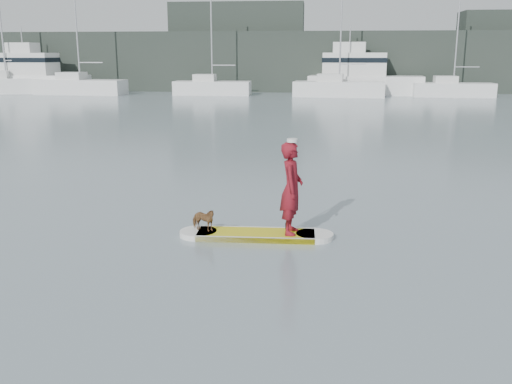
# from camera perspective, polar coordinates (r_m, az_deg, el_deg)

# --- Properties ---
(ground) EXTENTS (140.00, 140.00, 0.00)m
(ground) POSITION_cam_1_polar(r_m,az_deg,el_deg) (9.20, 16.20, -11.52)
(ground) COLOR slate
(ground) RESTS_ON ground
(paddleboard) EXTENTS (3.30, 0.86, 0.12)m
(paddleboard) POSITION_cam_1_polar(r_m,az_deg,el_deg) (12.22, 0.00, -4.28)
(paddleboard) COLOR gold
(paddleboard) RESTS_ON ground
(paddler) EXTENTS (0.51, 0.74, 1.95)m
(paddler) POSITION_cam_1_polar(r_m,az_deg,el_deg) (11.91, 3.58, 0.37)
(paddler) COLOR maroon
(paddler) RESTS_ON paddleboard
(white_cap) EXTENTS (0.22, 0.22, 0.07)m
(white_cap) POSITION_cam_1_polar(r_m,az_deg,el_deg) (11.72, 3.65, 5.17)
(white_cap) COLOR silver
(white_cap) RESTS_ON paddler
(dog) EXTENTS (0.65, 0.46, 0.50)m
(dog) POSITION_cam_1_polar(r_m,az_deg,el_deg) (12.27, -5.31, -2.75)
(dog) COLOR #55301D
(dog) RESTS_ON paddleboard
(paddle) EXTENTS (0.10, 0.30, 2.00)m
(paddle) POSITION_cam_1_polar(r_m,az_deg,el_deg) (12.25, 3.21, -0.68)
(paddle) COLOR black
(paddle) RESTS_ON ground
(sailboat_a) EXTENTS (9.03, 4.43, 12.56)m
(sailboat_a) POSITION_cam_1_polar(r_m,az_deg,el_deg) (61.88, -23.71, 9.82)
(sailboat_a) COLOR white
(sailboat_a) RESTS_ON ground
(sailboat_b) EXTENTS (8.79, 3.30, 12.79)m
(sailboat_b) POSITION_cam_1_polar(r_m,az_deg,el_deg) (57.98, -17.21, 10.18)
(sailboat_b) COLOR white
(sailboat_b) RESTS_ON ground
(sailboat_c) EXTENTS (7.19, 2.40, 10.32)m
(sailboat_c) POSITION_cam_1_polar(r_m,az_deg,el_deg) (54.95, -4.45, 10.44)
(sailboat_c) COLOR white
(sailboat_c) RESTS_ON ground
(sailboat_d) EXTENTS (8.40, 3.43, 12.03)m
(sailboat_d) POSITION_cam_1_polar(r_m,az_deg,el_deg) (53.06, 8.23, 10.34)
(sailboat_d) COLOR white
(sailboat_d) RESTS_ON ground
(sailboat_e) EXTENTS (7.19, 2.60, 10.29)m
(sailboat_e) POSITION_cam_1_polar(r_m,az_deg,el_deg) (55.45, 19.04, 9.75)
(sailboat_e) COLOR white
(sailboat_e) RESTS_ON ground
(motor_yacht_a) EXTENTS (11.03, 4.43, 6.45)m
(motor_yacht_a) POSITION_cam_1_polar(r_m,az_deg,el_deg) (56.37, 10.41, 11.41)
(motor_yacht_a) COLOR white
(motor_yacht_a) RESTS_ON ground
(motor_yacht_b) EXTENTS (10.06, 4.40, 6.43)m
(motor_yacht_b) POSITION_cam_1_polar(r_m,az_deg,el_deg) (61.90, -21.29, 10.90)
(motor_yacht_b) COLOR white
(motor_yacht_b) RESTS_ON ground
(shore_mass) EXTENTS (90.00, 6.00, 6.00)m
(shore_mass) POSITION_cam_1_polar(r_m,az_deg,el_deg) (61.21, 7.57, 12.79)
(shore_mass) COLOR #202823
(shore_mass) RESTS_ON ground
(shore_building_west) EXTENTS (14.00, 4.00, 9.00)m
(shore_building_west) POSITION_cam_1_polar(r_m,az_deg,el_deg) (62.74, -1.87, 14.29)
(shore_building_west) COLOR #202823
(shore_building_west) RESTS_ON ground
(shore_building_east) EXTENTS (10.00, 4.00, 8.00)m
(shore_building_east) POSITION_cam_1_polar(r_m,az_deg,el_deg) (65.23, 23.99, 12.69)
(shore_building_east) COLOR #202823
(shore_building_east) RESTS_ON ground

